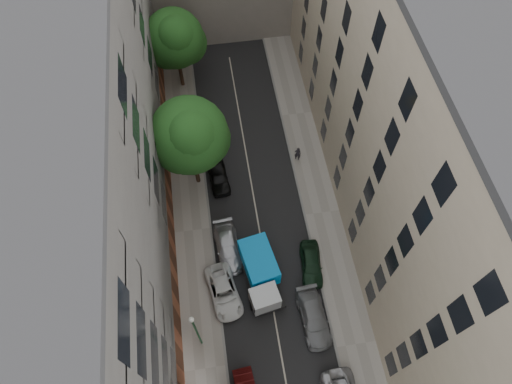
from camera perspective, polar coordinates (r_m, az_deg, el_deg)
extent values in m
plane|color=#4C4C49|center=(38.53, 0.25, -3.77)|extent=(120.00, 120.00, 0.00)
cube|color=black|center=(38.52, 0.25, -3.77)|extent=(8.00, 44.00, 0.02)
cube|color=gray|center=(38.45, -7.90, -4.80)|extent=(3.00, 44.00, 0.15)
cube|color=gray|center=(39.25, 8.22, -2.60)|extent=(3.00, 44.00, 0.15)
cube|color=#4B4846|center=(30.92, -20.27, 2.06)|extent=(8.00, 44.00, 20.00)
cube|color=#B8A78F|center=(32.85, 19.79, 6.98)|extent=(8.00, 44.00, 20.00)
cube|color=black|center=(35.97, 0.57, -10.70)|extent=(3.09, 5.82, 0.31)
cube|color=#AAADAE|center=(34.49, 1.11, -13.18)|extent=(2.30, 1.97, 1.74)
cube|color=#0D97F7|center=(35.29, 0.35, -8.71)|extent=(2.87, 4.02, 1.84)
cylinder|color=black|center=(35.45, -0.52, -13.92)|extent=(0.29, 0.86, 0.86)
cylinder|color=black|center=(35.57, 2.67, -13.45)|extent=(0.29, 0.86, 0.86)
cylinder|color=black|center=(36.63, -1.36, -8.60)|extent=(0.29, 0.86, 0.86)
cylinder|color=black|center=(36.74, 1.68, -8.17)|extent=(0.29, 0.86, 0.86)
imported|color=silver|center=(35.61, -4.04, -12.33)|extent=(2.88, 4.91, 1.28)
imported|color=#B3B3B8|center=(36.88, -3.55, -6.90)|extent=(2.19, 4.78, 1.35)
imported|color=black|center=(40.14, -4.72, 2.00)|extent=(1.95, 4.12, 1.36)
imported|color=black|center=(42.60, -5.59, 6.90)|extent=(1.86, 4.66, 1.51)
imported|color=slate|center=(35.17, 7.24, -15.35)|extent=(2.20, 4.81, 1.36)
imported|color=black|center=(36.52, 6.92, -8.89)|extent=(2.02, 4.13, 1.36)
cylinder|color=#382619|center=(39.38, -7.46, 2.64)|extent=(0.36, 0.36, 3.16)
cylinder|color=#382619|center=(37.16, -7.92, 4.93)|extent=(0.24, 0.24, 2.26)
sphere|color=#1F4A18|center=(35.40, -8.35, 7.01)|extent=(6.14, 6.14, 6.14)
sphere|color=#1F4A18|center=(36.47, -6.78, 6.66)|extent=(4.60, 4.60, 4.60)
sphere|color=#1F4A18|center=(35.64, -9.28, 5.61)|extent=(4.30, 4.30, 4.30)
sphere|color=#1F4A18|center=(33.98, -8.16, 7.21)|extent=(3.99, 3.99, 3.99)
cylinder|color=#382619|center=(47.10, -9.36, 14.34)|extent=(0.36, 0.36, 2.82)
cylinder|color=#382619|center=(45.45, -9.80, 16.49)|extent=(0.24, 0.24, 2.01)
sphere|color=#1F4A18|center=(44.15, -10.20, 18.35)|extent=(5.45, 5.45, 5.45)
sphere|color=#1F4A18|center=(45.04, -8.85, 17.93)|extent=(4.09, 4.09, 4.09)
sphere|color=#1F4A18|center=(44.18, -10.98, 17.25)|extent=(3.82, 3.82, 3.82)
sphere|color=#1F4A18|center=(42.86, -10.08, 18.76)|extent=(3.54, 3.54, 3.54)
cylinder|color=#18562E|center=(32.29, -7.38, -17.00)|extent=(0.14, 0.14, 6.14)
sphere|color=silver|center=(29.24, -8.09, -15.53)|extent=(0.36, 0.36, 0.36)
imported|color=black|center=(41.18, 5.23, 4.80)|extent=(0.69, 0.56, 1.62)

